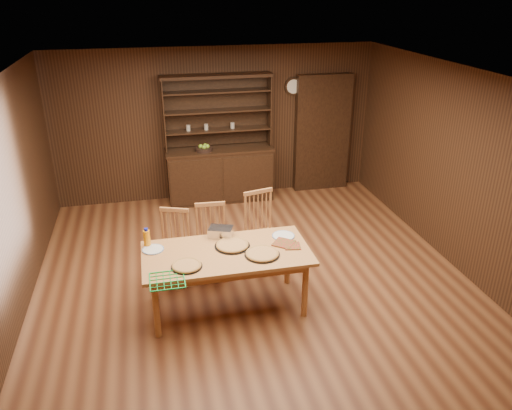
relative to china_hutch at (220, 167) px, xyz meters
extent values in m
plane|color=brown|center=(0.00, -2.75, -0.60)|extent=(6.00, 6.00, 0.00)
plane|color=white|center=(0.00, -2.75, 2.00)|extent=(6.00, 6.00, 0.00)
plane|color=#3D2313|center=(0.00, 0.25, 0.70)|extent=(5.50, 0.00, 5.50)
plane|color=#3D2313|center=(0.00, -5.75, 0.70)|extent=(5.50, 0.00, 5.50)
plane|color=#3D2313|center=(-2.75, -2.75, 0.70)|extent=(0.00, 6.00, 6.00)
plane|color=#3D2313|center=(2.75, -2.75, 0.70)|extent=(0.00, 6.00, 6.00)
cube|color=#321D10|center=(0.00, -0.01, -0.15)|extent=(1.80, 0.50, 0.90)
cube|color=#321D10|center=(0.00, -0.01, 0.32)|extent=(1.84, 0.52, 0.04)
cube|color=#321D10|center=(0.00, 0.22, 0.95)|extent=(1.80, 0.02, 1.20)
cube|color=#321D10|center=(-0.89, 0.07, 0.95)|extent=(0.02, 0.32, 1.20)
cube|color=#321D10|center=(0.89, 0.07, 0.95)|extent=(0.02, 0.32, 1.20)
cube|color=#321D10|center=(0.00, 0.07, 1.55)|extent=(1.84, 0.34, 0.05)
cylinder|color=#9E9686|center=(-0.50, 0.07, 0.72)|extent=(0.07, 0.07, 0.10)
cylinder|color=#9E9686|center=(-0.20, 0.07, 0.72)|extent=(0.07, 0.07, 0.10)
cube|color=#321D10|center=(1.90, 0.15, 0.45)|extent=(1.00, 0.18, 2.10)
cylinder|color=#321D10|center=(1.35, 0.21, 1.30)|extent=(0.30, 0.04, 0.30)
cylinder|color=#EFE9CC|center=(1.35, 0.18, 1.30)|extent=(0.24, 0.01, 0.24)
cube|color=#C07A43|center=(-0.42, -3.22, 0.13)|extent=(1.89, 0.95, 0.04)
cylinder|color=#C07A43|center=(-1.25, -3.58, -0.24)|extent=(0.07, 0.07, 0.71)
cylinder|color=#C07A43|center=(-1.25, -2.86, -0.24)|extent=(0.07, 0.07, 0.71)
cylinder|color=#C07A43|center=(0.41, -3.58, -0.24)|extent=(0.07, 0.07, 0.71)
cylinder|color=#C07A43|center=(0.41, -2.86, -0.24)|extent=(0.07, 0.07, 0.71)
cube|color=#B6703E|center=(-0.99, -2.51, -0.19)|extent=(0.50, 0.49, 0.04)
cylinder|color=#B6703E|center=(-1.18, -2.59, -0.40)|extent=(0.03, 0.03, 0.38)
cylinder|color=#B6703E|center=(-1.08, -2.32, -0.40)|extent=(0.03, 0.03, 0.38)
cylinder|color=#B6703E|center=(-0.90, -2.69, -0.40)|extent=(0.03, 0.03, 0.38)
cylinder|color=#B6703E|center=(-0.80, -2.43, -0.40)|extent=(0.03, 0.03, 0.38)
cube|color=#B6703E|center=(-0.94, -2.36, 0.34)|extent=(0.36, 0.17, 0.05)
cube|color=#B6703E|center=(-0.49, -2.52, -0.18)|extent=(0.43, 0.41, 0.04)
cylinder|color=#B6703E|center=(-0.66, -2.65, -0.40)|extent=(0.03, 0.03, 0.40)
cylinder|color=#B6703E|center=(-0.64, -2.36, -0.40)|extent=(0.03, 0.03, 0.40)
cylinder|color=#B6703E|center=(-0.35, -2.67, -0.40)|extent=(0.03, 0.03, 0.40)
cylinder|color=#B6703E|center=(-0.33, -2.38, -0.40)|extent=(0.03, 0.03, 0.40)
cube|color=#B6703E|center=(-0.48, -2.35, 0.37)|extent=(0.39, 0.06, 0.05)
cube|color=#B6703E|center=(0.21, -2.40, -0.15)|extent=(0.52, 0.50, 0.04)
cylinder|color=#B6703E|center=(0.09, -2.59, -0.38)|extent=(0.04, 0.04, 0.42)
cylinder|color=#B6703E|center=(0.02, -2.29, -0.38)|extent=(0.04, 0.04, 0.42)
cylinder|color=#B6703E|center=(0.41, -2.52, -0.38)|extent=(0.04, 0.04, 0.42)
cylinder|color=#B6703E|center=(0.34, -2.21, -0.38)|extent=(0.04, 0.04, 0.42)
cube|color=#B6703E|center=(0.17, -2.23, 0.43)|extent=(0.41, 0.13, 0.05)
cylinder|color=black|center=(-0.89, -3.45, 0.16)|extent=(0.34, 0.34, 0.01)
cylinder|color=tan|center=(-0.89, -3.45, 0.17)|extent=(0.31, 0.31, 0.02)
torus|color=#B58541|center=(-0.89, -3.45, 0.17)|extent=(0.32, 0.32, 0.03)
cylinder|color=black|center=(-0.04, -3.38, 0.16)|extent=(0.40, 0.40, 0.01)
cylinder|color=tan|center=(-0.04, -3.38, 0.17)|extent=(0.37, 0.37, 0.02)
torus|color=#B58541|center=(-0.04, -3.38, 0.17)|extent=(0.38, 0.38, 0.03)
cylinder|color=black|center=(-0.33, -3.11, 0.16)|extent=(0.41, 0.41, 0.01)
cylinder|color=tan|center=(-0.33, -3.11, 0.17)|extent=(0.37, 0.37, 0.02)
torus|color=#B58541|center=(-0.33, -3.11, 0.17)|extent=(0.38, 0.38, 0.03)
cylinder|color=silver|center=(-1.23, -3.00, 0.16)|extent=(0.25, 0.25, 0.01)
torus|color=#305090|center=(-1.23, -3.00, 0.16)|extent=(0.25, 0.25, 0.01)
cylinder|color=silver|center=(0.31, -3.00, 0.16)|extent=(0.27, 0.27, 0.01)
torus|color=#305090|center=(0.31, -3.00, 0.16)|extent=(0.27, 0.27, 0.01)
cube|color=silver|center=(-0.42, -2.83, 0.21)|extent=(0.33, 0.29, 0.11)
cylinder|color=orange|center=(-1.29, -2.89, 0.25)|extent=(0.08, 0.08, 0.20)
cylinder|color=#111992|center=(-1.29, -2.89, 0.37)|extent=(0.04, 0.04, 0.03)
cube|color=red|center=(0.34, -3.26, 0.16)|extent=(0.21, 0.21, 0.01)
cube|color=red|center=(0.26, -3.18, 0.16)|extent=(0.31, 0.31, 0.02)
cylinder|color=black|center=(-0.27, -0.06, 0.37)|extent=(0.30, 0.30, 0.06)
sphere|color=#74AB2D|center=(-0.32, -0.06, 0.42)|extent=(0.08, 0.08, 0.08)
sphere|color=#74AB2D|center=(-0.24, -0.03, 0.42)|extent=(0.08, 0.08, 0.08)
sphere|color=#74AB2D|center=(-0.27, -0.11, 0.42)|extent=(0.08, 0.08, 0.08)
sphere|color=#74AB2D|center=(-0.21, -0.08, 0.42)|extent=(0.08, 0.08, 0.08)
camera|label=1|loc=(-1.18, -8.11, 2.95)|focal=35.00mm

